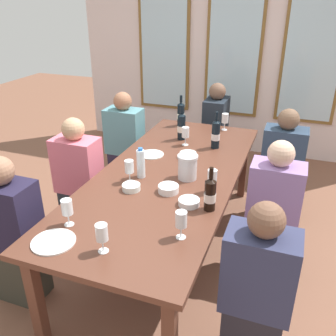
{
  "coord_description": "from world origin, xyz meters",
  "views": [
    {
      "loc": [
        0.88,
        -2.42,
        2.03
      ],
      "look_at": [
        0.0,
        -0.01,
        0.79
      ],
      "focal_mm": 39.23,
      "sensor_mm": 36.0,
      "label": 1
    }
  ],
  "objects_px": {
    "tasting_bowl_1": "(188,155)",
    "seated_person_4": "(125,145)",
    "seated_person_2": "(13,235)",
    "wine_glass_2": "(185,133)",
    "wine_glass_6": "(102,233)",
    "water_bottle": "(141,163)",
    "seated_person_5": "(281,169)",
    "seated_person_1": "(272,213)",
    "tasting_bowl_3": "(168,189)",
    "dining_table": "(169,180)",
    "wine_glass_4": "(212,177)",
    "wine_bottle_2": "(182,126)",
    "metal_pitcher": "(188,167)",
    "wine_glass_1": "(129,168)",
    "wine_bottle_3": "(181,114)",
    "seated_person_0": "(79,182)",
    "white_plate_0": "(152,154)",
    "wine_glass_5": "(225,119)",
    "wine_bottle_1": "(216,134)",
    "seated_person_6": "(215,132)",
    "white_plate_1": "(53,242)",
    "wine_glass_0": "(181,220)",
    "tasting_bowl_2": "(189,202)",
    "tasting_bowl_0": "(131,187)",
    "wine_bottle_0": "(210,194)",
    "seated_person_3": "(256,295)"
  },
  "relations": [
    {
      "from": "tasting_bowl_1",
      "to": "seated_person_4",
      "type": "distance_m",
      "value": 1.05
    },
    {
      "from": "seated_person_2",
      "to": "wine_glass_2",
      "type": "bearing_deg",
      "value": 62.37
    },
    {
      "from": "tasting_bowl_1",
      "to": "wine_glass_6",
      "type": "height_order",
      "value": "wine_glass_6"
    },
    {
      "from": "water_bottle",
      "to": "seated_person_5",
      "type": "distance_m",
      "value": 1.43
    },
    {
      "from": "water_bottle",
      "to": "seated_person_1",
      "type": "relative_size",
      "value": 0.22
    },
    {
      "from": "tasting_bowl_3",
      "to": "tasting_bowl_1",
      "type": "bearing_deg",
      "value": 94.33
    },
    {
      "from": "tasting_bowl_1",
      "to": "seated_person_5",
      "type": "height_order",
      "value": "seated_person_5"
    },
    {
      "from": "dining_table",
      "to": "tasting_bowl_3",
      "type": "xyz_separation_m",
      "value": [
        0.1,
        -0.28,
        0.09
      ]
    },
    {
      "from": "water_bottle",
      "to": "wine_glass_4",
      "type": "height_order",
      "value": "water_bottle"
    },
    {
      "from": "wine_bottle_2",
      "to": "tasting_bowl_3",
      "type": "relative_size",
      "value": 2.27
    },
    {
      "from": "tasting_bowl_1",
      "to": "seated_person_2",
      "type": "bearing_deg",
      "value": -126.34
    },
    {
      "from": "metal_pitcher",
      "to": "seated_person_2",
      "type": "relative_size",
      "value": 0.17
    },
    {
      "from": "wine_glass_1",
      "to": "tasting_bowl_1",
      "type": "bearing_deg",
      "value": 63.91
    },
    {
      "from": "wine_bottle_3",
      "to": "seated_person_0",
      "type": "bearing_deg",
      "value": -115.62
    },
    {
      "from": "seated_person_1",
      "to": "white_plate_0",
      "type": "bearing_deg",
      "value": 167.03
    },
    {
      "from": "wine_glass_5",
      "to": "seated_person_4",
      "type": "bearing_deg",
      "value": -165.27
    },
    {
      "from": "wine_bottle_1",
      "to": "seated_person_2",
      "type": "height_order",
      "value": "seated_person_2"
    },
    {
      "from": "wine_bottle_1",
      "to": "tasting_bowl_1",
      "type": "relative_size",
      "value": 2.38
    },
    {
      "from": "water_bottle",
      "to": "seated_person_6",
      "type": "distance_m",
      "value": 1.77
    },
    {
      "from": "wine_bottle_1",
      "to": "tasting_bowl_1",
      "type": "distance_m",
      "value": 0.36
    },
    {
      "from": "white_plate_1",
      "to": "seated_person_2",
      "type": "distance_m",
      "value": 0.59
    },
    {
      "from": "wine_glass_0",
      "to": "seated_person_5",
      "type": "relative_size",
      "value": 0.16
    },
    {
      "from": "wine_bottle_3",
      "to": "wine_glass_5",
      "type": "distance_m",
      "value": 0.47
    },
    {
      "from": "wine_glass_5",
      "to": "tasting_bowl_2",
      "type": "bearing_deg",
      "value": -86.52
    },
    {
      "from": "seated_person_6",
      "to": "wine_glass_5",
      "type": "bearing_deg",
      "value": -66.97
    },
    {
      "from": "white_plate_1",
      "to": "wine_bottle_1",
      "type": "bearing_deg",
      "value": 72.55
    },
    {
      "from": "wine_bottle_3",
      "to": "seated_person_6",
      "type": "relative_size",
      "value": 0.29
    },
    {
      "from": "tasting_bowl_1",
      "to": "seated_person_2",
      "type": "xyz_separation_m",
      "value": [
        -0.87,
        -1.19,
        -0.24
      ]
    },
    {
      "from": "tasting_bowl_0",
      "to": "wine_glass_6",
      "type": "xyz_separation_m",
      "value": [
        0.15,
        -0.68,
        0.1
      ]
    },
    {
      "from": "wine_glass_6",
      "to": "wine_bottle_2",
      "type": "bearing_deg",
      "value": 94.22
    },
    {
      "from": "seated_person_1",
      "to": "wine_bottle_0",
      "type": "bearing_deg",
      "value": -131.08
    },
    {
      "from": "wine_glass_0",
      "to": "seated_person_0",
      "type": "height_order",
      "value": "seated_person_0"
    },
    {
      "from": "wine_glass_4",
      "to": "seated_person_0",
      "type": "distance_m",
      "value": 1.26
    },
    {
      "from": "wine_bottle_2",
      "to": "seated_person_2",
      "type": "bearing_deg",
      "value": -113.23
    },
    {
      "from": "wine_glass_2",
      "to": "wine_glass_6",
      "type": "distance_m",
      "value": 1.63
    },
    {
      "from": "dining_table",
      "to": "seated_person_2",
      "type": "xyz_separation_m",
      "value": [
        -0.82,
        -0.86,
        -0.15
      ]
    },
    {
      "from": "tasting_bowl_2",
      "to": "wine_glass_2",
      "type": "xyz_separation_m",
      "value": [
        -0.35,
        1.0,
        0.1
      ]
    },
    {
      "from": "tasting_bowl_2",
      "to": "seated_person_5",
      "type": "relative_size",
      "value": 0.13
    },
    {
      "from": "white_plate_1",
      "to": "tasting_bowl_3",
      "type": "height_order",
      "value": "tasting_bowl_3"
    },
    {
      "from": "water_bottle",
      "to": "wine_glass_0",
      "type": "height_order",
      "value": "water_bottle"
    },
    {
      "from": "white_plate_1",
      "to": "tasting_bowl_1",
      "type": "relative_size",
      "value": 1.76
    },
    {
      "from": "wine_bottle_0",
      "to": "wine_glass_1",
      "type": "distance_m",
      "value": 0.68
    },
    {
      "from": "wine_glass_6",
      "to": "seated_person_2",
      "type": "relative_size",
      "value": 0.16
    },
    {
      "from": "metal_pitcher",
      "to": "wine_bottle_1",
      "type": "bearing_deg",
      "value": 85.24
    },
    {
      "from": "seated_person_2",
      "to": "seated_person_3",
      "type": "xyz_separation_m",
      "value": [
        1.64,
        0.02,
        0.0
      ]
    },
    {
      "from": "seated_person_3",
      "to": "seated_person_6",
      "type": "relative_size",
      "value": 1.0
    },
    {
      "from": "water_bottle",
      "to": "white_plate_0",
      "type": "bearing_deg",
      "value": 101.51
    },
    {
      "from": "white_plate_0",
      "to": "seated_person_6",
      "type": "height_order",
      "value": "seated_person_6"
    },
    {
      "from": "wine_bottle_3",
      "to": "wine_glass_0",
      "type": "xyz_separation_m",
      "value": [
        0.62,
        -1.88,
        -0.0
      ]
    },
    {
      "from": "wine_bottle_2",
      "to": "wine_glass_2",
      "type": "height_order",
      "value": "wine_bottle_2"
    }
  ]
}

